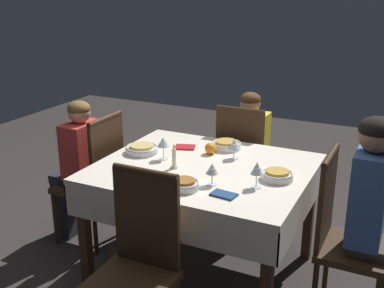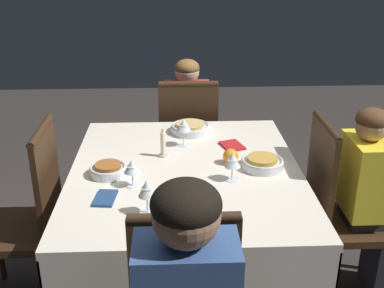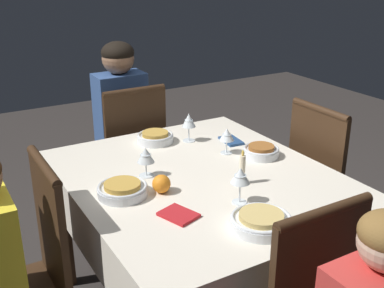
{
  "view_description": "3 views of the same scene",
  "coord_description": "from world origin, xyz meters",
  "px_view_note": "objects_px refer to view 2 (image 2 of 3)",
  "views": [
    {
      "loc": [
        1.16,
        -2.57,
        1.88
      ],
      "look_at": [
        -0.08,
        -0.01,
        0.91
      ],
      "focal_mm": 45.0,
      "sensor_mm": 36.0,
      "label": 1
    },
    {
      "loc": [
        2.1,
        -0.06,
        1.8
      ],
      "look_at": [
        0.03,
        0.03,
        0.92
      ],
      "focal_mm": 45.0,
      "sensor_mm": 36.0,
      "label": 2
    },
    {
      "loc": [
        -1.65,
        1.01,
        1.68
      ],
      "look_at": [
        0.09,
        -0.01,
        0.89
      ],
      "focal_mm": 45.0,
      "sensor_mm": 36.0,
      "label": 3
    }
  ],
  "objects_px": {
    "bowl_east": "(187,216)",
    "wine_glass_east": "(147,190)",
    "wine_glass_west": "(183,126)",
    "wine_glass_north": "(233,161)",
    "chair_west": "(188,143)",
    "bowl_west": "(190,128)",
    "dining_table": "(186,185)",
    "orange_fruit": "(231,156)",
    "napkin_red_folded": "(232,146)",
    "wine_glass_south": "(132,167)",
    "person_child_yellow": "(372,197)",
    "napkin_spare_side": "(105,198)",
    "bowl_south": "(108,169)",
    "bowl_north": "(262,163)",
    "chair_north": "(338,207)",
    "chair_south": "(29,213)",
    "candle_centerpiece": "(163,146)",
    "person_child_red": "(187,126)"
  },
  "relations": [
    {
      "from": "bowl_south",
      "to": "bowl_east",
      "type": "bearing_deg",
      "value": 39.77
    },
    {
      "from": "person_child_yellow",
      "to": "wine_glass_south",
      "type": "xyz_separation_m",
      "value": [
        0.18,
        -1.2,
        0.28
      ]
    },
    {
      "from": "napkin_red_folded",
      "to": "wine_glass_south",
      "type": "bearing_deg",
      "value": -49.8
    },
    {
      "from": "wine_glass_east",
      "to": "bowl_south",
      "type": "bearing_deg",
      "value": -150.71
    },
    {
      "from": "chair_west",
      "to": "person_child_yellow",
      "type": "bearing_deg",
      "value": 136.42
    },
    {
      "from": "chair_west",
      "to": "orange_fruit",
      "type": "xyz_separation_m",
      "value": [
        0.83,
        0.18,
        0.28
      ]
    },
    {
      "from": "bowl_east",
      "to": "wine_glass_east",
      "type": "relative_size",
      "value": 1.24
    },
    {
      "from": "person_child_yellow",
      "to": "bowl_east",
      "type": "xyz_separation_m",
      "value": [
        0.49,
        -0.96,
        0.22
      ]
    },
    {
      "from": "wine_glass_east",
      "to": "person_child_red",
      "type": "bearing_deg",
      "value": 171.8
    },
    {
      "from": "bowl_west",
      "to": "napkin_spare_side",
      "type": "bearing_deg",
      "value": -27.46
    },
    {
      "from": "chair_south",
      "to": "napkin_red_folded",
      "type": "distance_m",
      "value": 1.1
    },
    {
      "from": "bowl_south",
      "to": "candle_centerpiece",
      "type": "distance_m",
      "value": 0.33
    },
    {
      "from": "chair_south",
      "to": "bowl_west",
      "type": "bearing_deg",
      "value": 119.36
    },
    {
      "from": "wine_glass_south",
      "to": "person_child_red",
      "type": "bearing_deg",
      "value": 166.75
    },
    {
      "from": "person_child_yellow",
      "to": "wine_glass_west",
      "type": "distance_m",
      "value": 1.04
    },
    {
      "from": "chair_south",
      "to": "wine_glass_west",
      "type": "distance_m",
      "value": 0.9
    },
    {
      "from": "bowl_north",
      "to": "napkin_red_folded",
      "type": "bearing_deg",
      "value": -156.55
    },
    {
      "from": "chair_south",
      "to": "orange_fruit",
      "type": "xyz_separation_m",
      "value": [
        -0.04,
        1.01,
        0.28
      ]
    },
    {
      "from": "dining_table",
      "to": "napkin_spare_side",
      "type": "relative_size",
      "value": 8.93
    },
    {
      "from": "chair_west",
      "to": "bowl_east",
      "type": "relative_size",
      "value": 5.27
    },
    {
      "from": "chair_west",
      "to": "bowl_north",
      "type": "bearing_deg",
      "value": 110.5
    },
    {
      "from": "bowl_north",
      "to": "candle_centerpiece",
      "type": "bearing_deg",
      "value": -107.95
    },
    {
      "from": "bowl_east",
      "to": "wine_glass_south",
      "type": "bearing_deg",
      "value": -143.1
    },
    {
      "from": "wine_glass_north",
      "to": "bowl_south",
      "type": "height_order",
      "value": "wine_glass_north"
    },
    {
      "from": "bowl_north",
      "to": "wine_glass_south",
      "type": "distance_m",
      "value": 0.64
    },
    {
      "from": "napkin_red_folded",
      "to": "person_child_yellow",
      "type": "bearing_deg",
      "value": 70.41
    },
    {
      "from": "chair_south",
      "to": "wine_glass_west",
      "type": "xyz_separation_m",
      "value": [
        -0.27,
        0.78,
        0.35
      ]
    },
    {
      "from": "chair_north",
      "to": "wine_glass_north",
      "type": "bearing_deg",
      "value": 103.15
    },
    {
      "from": "chair_north",
      "to": "bowl_east",
      "type": "bearing_deg",
      "value": 121.68
    },
    {
      "from": "bowl_west",
      "to": "bowl_south",
      "type": "height_order",
      "value": "same"
    },
    {
      "from": "bowl_south",
      "to": "wine_glass_south",
      "type": "distance_m",
      "value": 0.18
    },
    {
      "from": "chair_south",
      "to": "wine_glass_east",
      "type": "xyz_separation_m",
      "value": [
        0.42,
        0.62,
        0.35
      ]
    },
    {
      "from": "bowl_east",
      "to": "wine_glass_north",
      "type": "xyz_separation_m",
      "value": [
        -0.36,
        0.22,
        0.07
      ]
    },
    {
      "from": "chair_south",
      "to": "orange_fruit",
      "type": "bearing_deg",
      "value": 92.21
    },
    {
      "from": "chair_west",
      "to": "dining_table",
      "type": "bearing_deg",
      "value": 87.27
    },
    {
      "from": "bowl_west",
      "to": "dining_table",
      "type": "bearing_deg",
      "value": -5.04
    },
    {
      "from": "dining_table",
      "to": "wine_glass_south",
      "type": "distance_m",
      "value": 0.34
    },
    {
      "from": "chair_west",
      "to": "wine_glass_west",
      "type": "xyz_separation_m",
      "value": [
        0.59,
        -0.05,
        0.35
      ]
    },
    {
      "from": "bowl_north",
      "to": "chair_west",
      "type": "bearing_deg",
      "value": -159.5
    },
    {
      "from": "wine_glass_north",
      "to": "wine_glass_south",
      "type": "relative_size",
      "value": 1.06
    },
    {
      "from": "person_child_yellow",
      "to": "wine_glass_south",
      "type": "bearing_deg",
      "value": 98.37
    },
    {
      "from": "chair_north",
      "to": "wine_glass_west",
      "type": "xyz_separation_m",
      "value": [
        -0.28,
        -0.79,
        0.35
      ]
    },
    {
      "from": "napkin_spare_side",
      "to": "napkin_red_folded",
      "type": "bearing_deg",
      "value": 131.54
    },
    {
      "from": "wine_glass_north",
      "to": "bowl_west",
      "type": "bearing_deg",
      "value": -164.36
    },
    {
      "from": "chair_south",
      "to": "person_child_red",
      "type": "height_order",
      "value": "person_child_red"
    },
    {
      "from": "bowl_east",
      "to": "bowl_west",
      "type": "xyz_separation_m",
      "value": [
        -0.96,
        0.05,
        -0.0
      ]
    },
    {
      "from": "person_child_yellow",
      "to": "candle_centerpiece",
      "type": "xyz_separation_m",
      "value": [
        -0.14,
        -1.07,
        0.25
      ]
    },
    {
      "from": "chair_north",
      "to": "napkin_red_folded",
      "type": "distance_m",
      "value": 0.63
    },
    {
      "from": "chair_south",
      "to": "candle_centerpiece",
      "type": "bearing_deg",
      "value": 101.51
    },
    {
      "from": "wine_glass_west",
      "to": "wine_glass_north",
      "type": "relative_size",
      "value": 1.1
    }
  ]
}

